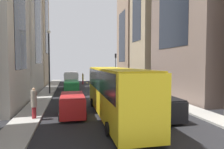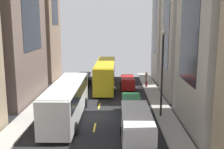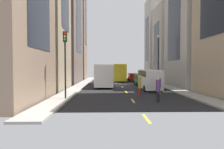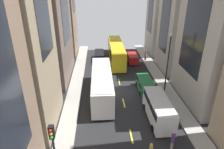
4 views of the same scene
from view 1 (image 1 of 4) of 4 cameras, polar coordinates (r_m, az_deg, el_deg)
The scene contains 25 objects.
ground_plane at distance 26.78m, azimuth -4.33°, elevation -5.36°, with size 38.84×38.84×0.00m, color black.
sidewalk_west at distance 28.36m, azimuth 8.78°, elevation -4.76°, with size 1.90×44.00×0.15m, color #9E9B93.
sidewalk_east at distance 26.70m, azimuth -18.28°, elevation -5.37°, with size 1.90×44.00×0.15m, color #9E9B93.
lane_stripe_0 at distance 47.55m, azimuth -7.73°, elevation -1.66°, with size 0.16×2.00×0.01m, color yellow.
lane_stripe_1 at distance 41.59m, azimuth -7.10°, elevation -2.34°, with size 0.16×2.00×0.01m, color yellow.
lane_stripe_2 at distance 35.65m, azimuth -6.27°, elevation -3.24°, with size 0.16×2.00×0.01m, color yellow.
lane_stripe_3 at distance 29.73m, azimuth -5.11°, elevation -4.51°, with size 0.16×2.00×0.01m, color yellow.
lane_stripe_4 at distance 23.85m, azimuth -3.35°, elevation -6.39°, with size 0.16×2.00×0.01m, color yellow.
lane_stripe_5 at distance 18.05m, azimuth -0.44°, elevation -9.48°, with size 0.16×2.00×0.01m, color yellow.
lane_stripe_6 at distance 12.44m, azimuth 5.34°, elevation -15.34°, with size 0.16×2.00×0.01m, color yellow.
building_west_0 at distance 44.87m, azimuth 6.85°, elevation 10.41°, with size 6.46×9.24×19.32m.
building_east_0 at distance 42.16m, azimuth -24.98°, elevation 15.18°, with size 9.94×9.75×25.92m.
building_east_1 at distance 30.39m, azimuth -27.03°, elevation 11.94°, with size 7.17×9.79×17.56m.
city_bus_white at distance 27.92m, azimuth 0.89°, elevation -0.86°, with size 2.81×11.47×3.35m.
streetcar_yellow at distance 14.88m, azimuth 0.73°, elevation -3.90°, with size 2.70×12.35×3.59m.
delivery_van_white at distance 32.87m, azimuth -11.54°, elevation -1.18°, with size 2.25×6.18×2.58m.
car_black_0 at distance 15.24m, azimuth 13.33°, elevation -8.29°, with size 1.88×4.69×1.61m.
car_red_1 at distance 15.51m, azimuth -11.17°, elevation -8.04°, with size 1.92×4.01×1.62m.
car_green_2 at distance 26.36m, azimuth -11.44°, elevation -3.30°, with size 1.96×4.42×1.74m.
pedestrian_crossing_near at distance 37.19m, azimuth -11.81°, elevation -1.47°, with size 0.34×0.34×1.91m.
pedestrian_walking_far at distance 42.12m, azimuth -9.91°, elevation -0.80°, with size 0.35×0.35×2.07m.
pedestrian_waiting_curb at distance 38.72m, azimuth -8.28°, elevation -1.07°, with size 0.29×0.29×2.12m.
pedestrian_crossing_mid at distance 15.00m, azimuth -21.29°, elevation -7.35°, with size 0.39×0.39×2.13m.
traffic_light_near_corner at distance 41.87m, azimuth 1.02°, elevation 3.51°, with size 0.32×0.44×5.87m.
streetlamp_near at distance 26.68m, azimuth -17.43°, elevation 5.17°, with size 0.44×0.44×7.99m.
Camera 1 is at (3.54, 26.25, 3.94)m, focal length 32.21 mm.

